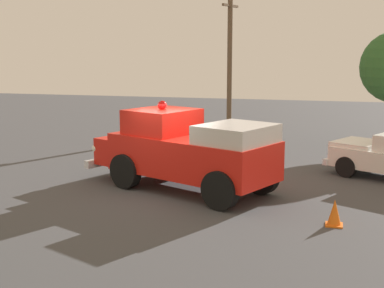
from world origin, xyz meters
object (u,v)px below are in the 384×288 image
at_px(traffic_cone, 335,213).
at_px(vintage_fire_truck, 186,150).
at_px(lawn_chair_spare, 228,147).
at_px(utility_pole, 230,59).

bearing_deg(traffic_cone, vintage_fire_truck, 152.01).
bearing_deg(lawn_chair_spare, traffic_cone, -58.92).
bearing_deg(utility_pole, vintage_fire_truck, -84.56).
height_order(vintage_fire_truck, utility_pole, utility_pole).
distance_m(utility_pole, traffic_cone, 16.51).
bearing_deg(traffic_cone, utility_pole, 109.86).
height_order(vintage_fire_truck, traffic_cone, vintage_fire_truck).
xyz_separation_m(lawn_chair_spare, utility_pole, (-1.73, 8.97, 3.01)).
xyz_separation_m(vintage_fire_truck, traffic_cone, (4.26, -2.26, -0.89)).
relative_size(vintage_fire_truck, traffic_cone, 9.95).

